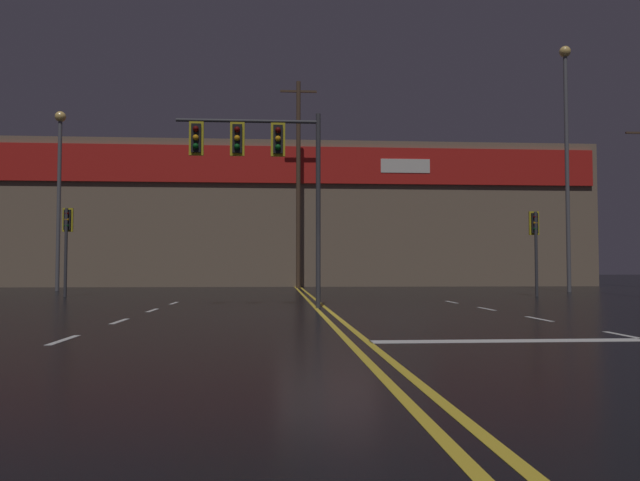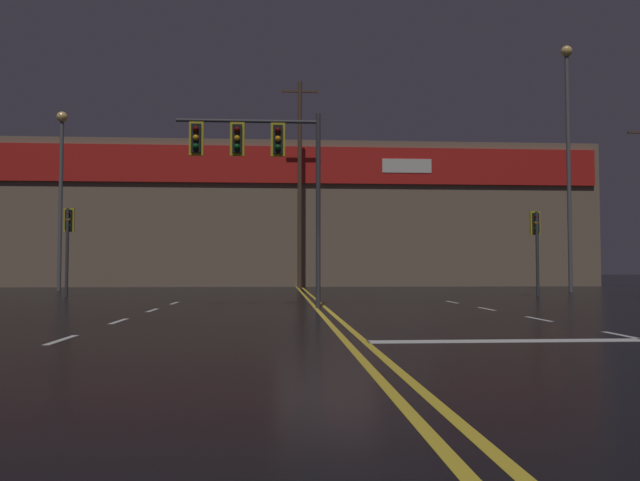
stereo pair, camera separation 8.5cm
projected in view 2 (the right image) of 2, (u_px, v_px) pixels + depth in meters
name	position (u px, v px, depth m)	size (l,w,h in m)	color
ground_plane	(327.00, 314.00, 15.78)	(200.00, 200.00, 0.00)	black
road_markings	(368.00, 317.00, 14.71)	(14.04, 60.00, 0.01)	gold
traffic_signal_median	(258.00, 154.00, 18.26)	(4.23, 0.36, 5.74)	#38383D
traffic_signal_corner_northwest	(68.00, 231.00, 25.87)	(0.42, 0.36, 3.68)	#38383D
traffic_signal_corner_northeast	(536.00, 234.00, 26.03)	(0.42, 0.36, 3.56)	#38383D
streetlight_near_left	(568.00, 139.00, 31.12)	(0.56, 0.56, 12.36)	#59595E
streetlight_far_left	(61.00, 176.00, 32.71)	(0.56, 0.56, 9.44)	#59595E
building_backdrop	(297.00, 219.00, 44.70)	(39.65, 10.23, 9.42)	#7A6651
utility_pole_row	(307.00, 195.00, 37.30)	(46.27, 0.26, 12.44)	#4C3828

